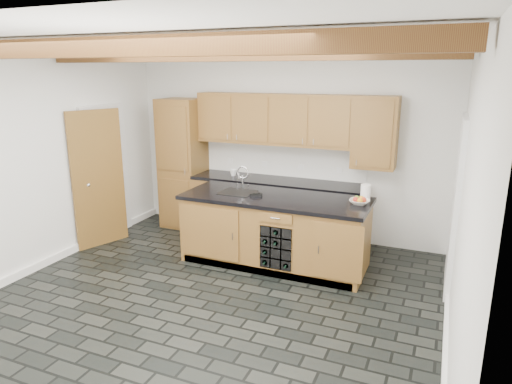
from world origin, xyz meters
TOP-DOWN VIEW (x-y plane):
  - ground at (0.00, 0.00)m, footprint 5.00×5.00m
  - room_shell at (-0.09, 0.53)m, footprint 5.01×5.00m
  - back_cabinetry at (-0.38, 2.24)m, footprint 3.65×0.62m
  - island at (0.31, 1.28)m, footprint 2.48×0.96m
  - faucet at (-0.25, 1.33)m, footprint 0.45×0.40m
  - kitchen_scale at (0.05, 1.24)m, footprint 0.17×0.12m
  - fruit_bowl at (1.38, 1.37)m, footprint 0.25×0.25m
  - fruit_cluster at (1.38, 1.37)m, footprint 0.16×0.17m
  - paper_towel at (1.42, 1.55)m, footprint 0.13×0.13m
  - mug at (-0.74, 2.19)m, footprint 0.14×0.14m

SIDE VIEW (x-z plane):
  - ground at x=0.00m, z-range 0.00..0.00m
  - island at x=0.31m, z-range 0.00..0.93m
  - kitchen_scale at x=0.05m, z-range 0.93..0.98m
  - fruit_bowl at x=1.38m, z-range 0.93..0.99m
  - faucet at x=-0.25m, z-range 0.79..1.14m
  - back_cabinetry at x=-0.38m, z-range -0.12..2.08m
  - mug at x=-0.74m, z-range 0.93..1.03m
  - fruit_cluster at x=1.38m, z-range 0.96..1.03m
  - paper_towel at x=1.42m, z-range 0.93..1.14m
  - room_shell at x=-0.09m, z-range -0.97..4.03m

